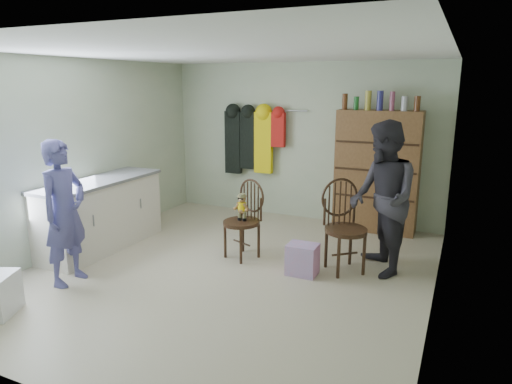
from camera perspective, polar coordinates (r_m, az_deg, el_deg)
The scene contains 10 objects.
ground_plane at distance 5.52m, azimuth -3.28°, elevation -9.82°, with size 5.00×5.00×0.00m, color beige.
room_walls at distance 5.58m, azimuth -0.91°, elevation 7.27°, with size 5.00×5.00×5.00m.
counter at distance 6.47m, azimuth -18.79°, elevation -2.58°, with size 0.64×1.86×0.94m.
chair_front at distance 5.77m, azimuth -1.45°, elevation -2.82°, with size 0.58×0.58×1.00m.
chair_far at distance 5.46m, azimuth 10.89°, elevation -3.74°, with size 0.68×0.68×1.09m.
striped_bag at distance 5.39m, azimuth 5.82°, elevation -8.37°, with size 0.35×0.27×0.36m, color pink.
person_left at distance 5.39m, azimuth -22.83°, elevation -2.41°, with size 0.59×0.38×1.61m, color #4F4D8E.
person_right at distance 5.41m, azimuth 15.53°, elevation -0.80°, with size 0.87×0.68×1.79m, color #2D2B33.
dresser at distance 6.98m, azimuth 14.86°, elevation 2.56°, with size 1.20×0.39×2.08m.
coat_rack at distance 7.63m, azimuth -0.48°, elevation 6.48°, with size 1.42×0.12×1.09m.
Camera 1 is at (2.40, -4.46, 2.19)m, focal length 32.00 mm.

